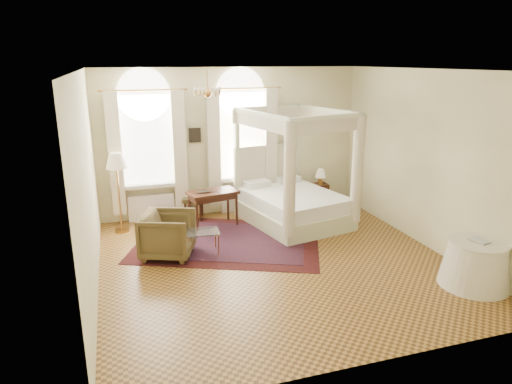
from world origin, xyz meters
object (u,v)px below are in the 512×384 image
canopy_bed (294,198)px  floor_lamp (116,165)px  coffee_table (202,234)px  nightstand (319,195)px  armchair (168,235)px  writing_desk (213,196)px  side_table (476,264)px  stool (194,200)px

canopy_bed → floor_lamp: size_ratio=1.56×
canopy_bed → coffee_table: size_ratio=4.04×
nightstand → coffee_table: (-3.25, -1.93, 0.10)m
armchair → floor_lamp: (-0.78, 1.55, 1.01)m
coffee_table → floor_lamp: bearing=131.0°
nightstand → floor_lamp: 4.80m
nightstand → writing_desk: (-2.75, -0.60, 0.38)m
canopy_bed → side_table: canopy_bed is taller
stool → armchair: bearing=-113.0°
coffee_table → side_table: side_table is taller
canopy_bed → floor_lamp: canopy_bed is taller
canopy_bed → coffee_table: (-2.22, -1.01, -0.18)m
canopy_bed → side_table: 3.92m
writing_desk → stool: bearing=117.8°
nightstand → coffee_table: bearing=-149.3°
canopy_bed → coffee_table: canopy_bed is taller
canopy_bed → side_table: size_ratio=2.41×
nightstand → writing_desk: writing_desk is taller
coffee_table → floor_lamp: (-1.40, 1.61, 1.04)m
nightstand → side_table: 4.51m
stool → side_table: 5.79m
writing_desk → canopy_bed: bearing=-10.4°
floor_lamp → side_table: 6.79m
canopy_bed → stool: canopy_bed is taller
armchair → floor_lamp: bearing=48.2°
stool → coffee_table: (-0.18, -1.93, -0.05)m
side_table → nightstand: bearing=97.9°
nightstand → writing_desk: 2.84m
nightstand → floor_lamp: floor_lamp is taller
nightstand → stool: bearing=180.0°
floor_lamp → side_table: size_ratio=1.54×
stool → side_table: side_table is taller
canopy_bed → nightstand: (1.03, 0.92, -0.28)m
nightstand → side_table: bearing=-82.1°
stool → armchair: 2.03m
armchair → side_table: armchair is taller
nightstand → coffee_table: 3.78m
side_table → canopy_bed: bearing=114.9°
writing_desk → side_table: writing_desk is taller
canopy_bed → nightstand: 1.41m
canopy_bed → floor_lamp: 3.77m
side_table → coffee_table: bearing=146.7°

